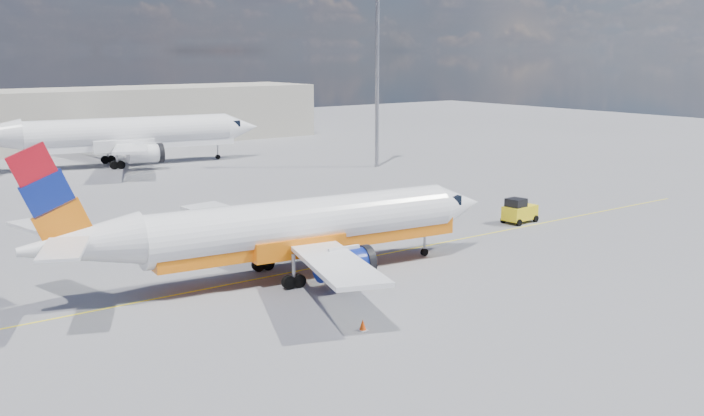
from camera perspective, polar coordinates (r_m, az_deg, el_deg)
ground at (r=48.70m, az=2.99°, el=-4.39°), size 240.00×240.00×0.00m
taxi_line at (r=50.96m, az=0.84°, el=-3.66°), size 70.00×0.15×0.01m
terminal_main at (r=116.76m, az=-19.27°, el=6.20°), size 70.00×14.00×8.00m
main_jet at (r=46.17m, az=-4.54°, el=-1.48°), size 29.47×23.18×8.93m
second_jet at (r=95.38m, az=-16.52°, el=5.10°), size 35.62×27.81×10.77m
gse_tug at (r=62.54m, az=12.06°, el=-0.21°), size 2.90×1.93×1.98m
traffic_cone at (r=38.07m, az=0.78°, el=-8.51°), size 0.40×0.40×0.56m
floodlight_mast at (r=90.27m, az=1.85°, el=11.04°), size 1.55×1.55×21.22m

